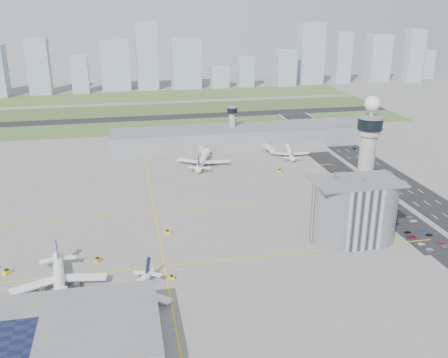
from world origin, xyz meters
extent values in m
plane|color=gray|center=(0.00, 0.00, 0.00)|extent=(1000.00, 1000.00, 0.00)
cube|color=#42602D|center=(-20.00, 225.00, 0.04)|extent=(480.00, 50.00, 0.08)
cube|color=#42592A|center=(-20.00, 300.00, 0.04)|extent=(480.00, 60.00, 0.08)
cube|color=#4F6C33|center=(-20.00, 380.00, 0.04)|extent=(480.00, 70.00, 0.08)
cube|color=black|center=(-20.00, 262.00, 0.06)|extent=(480.00, 22.00, 0.10)
cube|color=black|center=(115.00, 0.00, 0.05)|extent=(28.00, 500.00, 0.10)
cube|color=#9E9E99|center=(101.00, 0.00, 0.60)|extent=(0.60, 500.00, 1.20)
cube|color=black|center=(90.00, -10.00, 0.04)|extent=(18.00, 260.00, 0.08)
cube|color=black|center=(88.00, -22.00, 0.05)|extent=(20.00, 44.00, 0.10)
cube|color=yellow|center=(-40.00, -30.00, 0.01)|extent=(260.00, 0.60, 0.01)
cube|color=yellow|center=(-40.00, 30.00, 0.01)|extent=(260.00, 0.60, 0.01)
cube|color=yellow|center=(-40.00, 90.00, 0.01)|extent=(260.00, 0.60, 0.01)
cube|color=yellow|center=(-40.00, 30.00, 0.01)|extent=(0.60, 260.00, 0.01)
cylinder|color=#ADAAA5|center=(72.00, 8.00, 24.00)|extent=(8.40, 8.40, 48.00)
cylinder|color=#ADAAA5|center=(72.00, 8.00, 46.00)|extent=(11.00, 11.00, 4.00)
cylinder|color=black|center=(72.00, 8.00, 50.00)|extent=(13.00, 13.00, 6.00)
cylinder|color=slate|center=(72.00, 8.00, 53.50)|extent=(14.00, 14.00, 1.00)
cylinder|color=#ADAAA5|center=(72.00, 8.00, 56.00)|extent=(1.60, 1.60, 5.00)
sphere|color=white|center=(72.00, 8.00, 60.50)|extent=(8.00, 8.00, 8.00)
cylinder|color=#ADAAA5|center=(30.00, 150.00, 14.00)|extent=(5.00, 5.00, 28.00)
cylinder|color=black|center=(30.00, 150.00, 29.00)|extent=(8.00, 8.00, 4.00)
cylinder|color=slate|center=(30.00, 150.00, 31.50)|extent=(8.60, 8.60, 0.80)
cube|color=#B2B2B7|center=(52.00, -22.00, 15.00)|extent=(18.00, 24.00, 30.00)
cylinder|color=#B2B2B7|center=(43.00, -22.00, 15.00)|extent=(24.00, 24.00, 30.00)
cylinder|color=#B2B2B7|center=(61.00, -22.00, 15.00)|extent=(24.00, 24.00, 30.00)
cube|color=slate|center=(52.00, -22.00, 30.40)|extent=(42.00, 24.00, 0.80)
cube|color=slate|center=(46.00, -19.00, 32.00)|extent=(6.00, 5.00, 3.00)
cube|color=slate|center=(57.00, -24.00, 31.70)|extent=(5.00, 4.00, 2.40)
cube|color=gray|center=(40.00, 148.00, 7.50)|extent=(210.00, 32.00, 15.00)
cube|color=slate|center=(40.00, 148.00, 15.40)|extent=(210.00, 32.00, 0.80)
cube|color=gray|center=(-88.00, -82.00, 6.00)|extent=(84.00, 42.00, 12.00)
cube|color=slate|center=(-88.00, -82.00, 12.40)|extent=(84.00, 42.00, 0.80)
imported|color=silver|center=(83.16, -39.96, 0.63)|extent=(3.71, 1.52, 1.26)
imported|color=#A6A7B1|center=(82.52, -34.21, 0.57)|extent=(3.50, 1.35, 1.14)
imported|color=#A6113A|center=(82.22, -26.17, 0.64)|extent=(4.75, 2.48, 1.28)
imported|color=black|center=(82.93, -21.21, 0.55)|extent=(3.90, 1.93, 1.09)
imported|color=navy|center=(82.62, -10.81, 0.57)|extent=(3.54, 1.87, 1.15)
imported|color=white|center=(83.20, -3.41, 0.55)|extent=(3.43, 1.41, 1.11)
imported|color=gray|center=(92.47, -38.71, 0.66)|extent=(4.88, 2.51, 1.32)
imported|color=#B3294E|center=(92.94, -34.37, 0.54)|extent=(3.75, 1.55, 1.08)
imported|color=black|center=(91.95, -25.95, 0.59)|extent=(3.60, 1.76, 1.18)
imported|color=navy|center=(92.00, -19.78, 0.55)|extent=(3.46, 1.70, 1.09)
imported|color=white|center=(93.26, -9.63, 0.57)|extent=(4.36, 2.47, 1.15)
imported|color=gray|center=(93.70, -4.78, 0.62)|extent=(4.38, 2.01, 1.24)
imported|color=black|center=(115.08, 38.75, 0.56)|extent=(1.30, 3.46, 1.13)
imported|color=navy|center=(122.08, 121.91, 0.66)|extent=(2.61, 4.91, 1.31)
imported|color=gray|center=(108.17, 182.38, 0.60)|extent=(1.51, 3.54, 1.19)
cube|color=#9EADC1|center=(-150.11, 419.66, 33.44)|extent=(25.49, 20.39, 66.89)
cube|color=#9EADC1|center=(-102.68, 417.90, 22.60)|extent=(20.04, 16.03, 45.20)
cube|color=#9EADC1|center=(-59.44, 436.89, 30.61)|extent=(35.76, 28.61, 61.22)
cube|color=#9EADC1|center=(-19.42, 431.56, 41.69)|extent=(26.33, 21.06, 83.39)
cube|color=#9EADC1|center=(30.27, 432.32, 31.06)|extent=(36.96, 29.57, 62.11)
cube|color=#9EADC1|center=(73.27, 423.68, 13.87)|extent=(23.01, 18.41, 27.75)
cube|color=#9EADC1|center=(108.28, 423.34, 19.48)|extent=(20.22, 16.18, 38.97)
cube|color=#9EADC1|center=(162.17, 421.29, 23.44)|extent=(26.14, 20.92, 46.89)
cube|color=#9EADC1|center=(201.27, 433.27, 40.60)|extent=(32.26, 25.81, 81.20)
cube|color=#9EADC1|center=(244.74, 426.38, 34.37)|extent=(21.59, 17.28, 68.75)
cube|color=#9EADC1|center=(302.83, 435.54, 31.70)|extent=(30.25, 24.20, 63.40)
cube|color=#9EADC1|center=(345.49, 415.96, 35.78)|extent=(23.04, 18.43, 71.56)
cube|color=#9EADC1|center=(382.05, 443.29, 20.53)|extent=(22.64, 18.11, 41.06)
camera|label=1|loc=(-52.87, -224.46, 111.37)|focal=40.00mm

